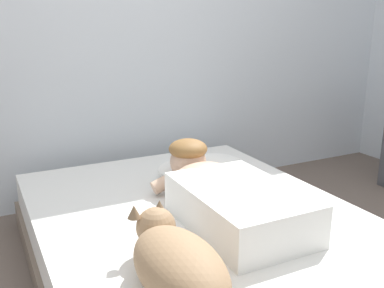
% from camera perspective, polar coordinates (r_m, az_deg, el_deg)
% --- Properties ---
extents(back_wall, '(4.44, 0.12, 2.50)m').
position_cam_1_polar(back_wall, '(2.95, -9.48, 17.16)').
color(back_wall, silver).
rests_on(back_wall, ground).
extents(bed, '(1.46, 1.97, 0.31)m').
position_cam_1_polar(bed, '(2.11, 1.21, -13.06)').
color(bed, '#726051').
rests_on(bed, ground).
extents(pillow, '(0.52, 0.32, 0.11)m').
position_cam_1_polar(pillow, '(2.51, 1.15, -2.91)').
color(pillow, white).
rests_on(pillow, bed).
extents(person_lying, '(0.43, 0.92, 0.27)m').
position_cam_1_polar(person_lying, '(2.00, 4.09, -6.38)').
color(person_lying, white).
rests_on(person_lying, bed).
extents(dog, '(0.26, 0.57, 0.21)m').
position_cam_1_polar(dog, '(1.47, -2.10, -15.02)').
color(dog, '#9E7A56').
rests_on(dog, bed).
extents(coffee_cup, '(0.13, 0.09, 0.07)m').
position_cam_1_polar(coffee_cup, '(2.36, 2.43, -4.60)').
color(coffee_cup, teal).
rests_on(coffee_cup, bed).
extents(cell_phone, '(0.07, 0.14, 0.01)m').
position_cam_1_polar(cell_phone, '(1.98, 4.04, -9.90)').
color(cell_phone, black).
rests_on(cell_phone, bed).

